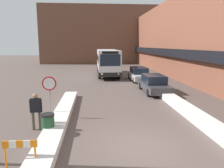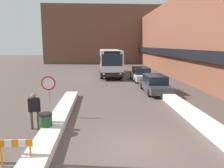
% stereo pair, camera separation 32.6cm
% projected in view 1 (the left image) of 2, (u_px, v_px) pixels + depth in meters
% --- Properties ---
extents(ground_plane, '(160.00, 160.00, 0.00)m').
position_uv_depth(ground_plane, '(141.00, 146.00, 8.60)').
color(ground_plane, brown).
extents(building_row_right, '(5.50, 60.00, 9.56)m').
position_uv_depth(building_row_right, '(174.00, 39.00, 32.11)').
color(building_row_right, brown).
rests_on(building_row_right, ground_plane).
extents(building_backdrop_far, '(26.00, 8.00, 12.20)m').
position_uv_depth(building_backdrop_far, '(102.00, 35.00, 49.04)').
color(building_backdrop_far, brown).
rests_on(building_backdrop_far, ground_plane).
extents(snow_bank_left, '(0.90, 13.15, 0.36)m').
position_uv_depth(snow_bank_left, '(58.00, 124.00, 10.56)').
color(snow_bank_left, silver).
rests_on(snow_bank_left, ground_plane).
extents(snow_bank_right, '(0.90, 14.85, 0.42)m').
position_uv_depth(snow_bank_right, '(192.00, 113.00, 12.14)').
color(snow_bank_right, silver).
rests_on(snow_bank_right, ground_plane).
extents(city_bus, '(2.56, 10.19, 3.32)m').
position_uv_depth(city_bus, '(107.00, 62.00, 28.59)').
color(city_bus, silver).
rests_on(city_bus, ground_plane).
extents(parked_car_front, '(1.83, 4.76, 1.47)m').
position_uv_depth(parked_car_front, '(154.00, 84.00, 18.37)').
color(parked_car_front, '#38383D').
rests_on(parked_car_front, ground_plane).
extents(parked_car_back, '(1.88, 4.85, 1.49)m').
position_uv_depth(parked_car_back, '(139.00, 74.00, 24.41)').
color(parked_car_back, silver).
rests_on(parked_car_back, ground_plane).
extents(stop_sign, '(0.76, 0.08, 2.29)m').
position_uv_depth(stop_sign, '(49.00, 88.00, 11.74)').
color(stop_sign, gray).
rests_on(stop_sign, ground_plane).
extents(pedestrian, '(0.57, 0.24, 1.75)m').
position_uv_depth(pedestrian, '(36.00, 108.00, 10.14)').
color(pedestrian, brown).
rests_on(pedestrian, ground_plane).
extents(trash_bin, '(0.59, 0.59, 0.95)m').
position_uv_depth(trash_bin, '(48.00, 124.00, 9.72)').
color(trash_bin, '#234C2D').
rests_on(trash_bin, ground_plane).
extents(construction_barricade, '(1.10, 0.06, 0.94)m').
position_uv_depth(construction_barricade, '(20.00, 149.00, 7.00)').
color(construction_barricade, orange).
rests_on(construction_barricade, ground_plane).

